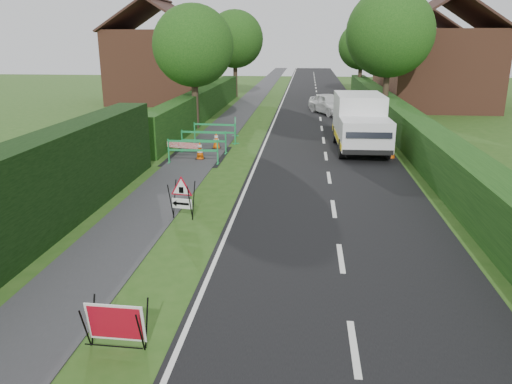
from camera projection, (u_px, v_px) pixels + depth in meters
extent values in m
plane|color=#274E16|center=(226.00, 273.00, 10.75)|extent=(120.00, 120.00, 0.00)
cube|color=black|center=(317.00, 97.00, 43.79)|extent=(6.00, 90.00, 0.02)
cube|color=#2D2D30|center=(255.00, 96.00, 44.32)|extent=(2.00, 90.00, 0.02)
cube|color=black|center=(7.00, 263.00, 11.23)|extent=(1.10, 18.00, 2.50)
cube|color=#14380F|center=(203.00, 117.00, 32.15)|extent=(1.00, 24.00, 1.80)
cube|color=#14380F|center=(402.00, 138.00, 25.34)|extent=(1.20, 50.00, 1.50)
cube|color=brown|center=(161.00, 67.00, 39.43)|extent=(7.00, 7.00, 5.50)
cube|color=#331E19|center=(136.00, 15.00, 38.48)|extent=(4.00, 7.40, 2.58)
cube|color=#331E19|center=(180.00, 15.00, 38.14)|extent=(4.00, 7.40, 2.58)
cube|color=#331E19|center=(157.00, 0.00, 37.99)|extent=(0.25, 7.40, 0.18)
cube|color=brown|center=(440.00, 70.00, 35.51)|extent=(7.00, 7.00, 5.50)
cube|color=#331E19|center=(420.00, 13.00, 34.55)|extent=(4.00, 7.40, 2.58)
cube|color=#331E19|center=(472.00, 12.00, 34.21)|extent=(4.00, 7.40, 2.58)
cube|color=brown|center=(415.00, 61.00, 48.73)|extent=(7.00, 7.00, 5.50)
cube|color=#331E19|center=(400.00, 20.00, 47.77)|extent=(4.00, 7.40, 2.58)
cube|color=#331E19|center=(437.00, 20.00, 47.43)|extent=(4.00, 7.40, 2.58)
cube|color=#331E19|center=(420.00, 8.00, 47.28)|extent=(0.25, 7.40, 0.18)
cylinder|color=#2D2116|center=(195.00, 105.00, 27.92)|extent=(0.36, 0.36, 2.62)
sphere|color=#153E10|center=(193.00, 46.00, 26.99)|extent=(4.40, 4.40, 4.40)
cylinder|color=#2D2116|center=(385.00, 96.00, 30.62)|extent=(0.36, 0.36, 2.97)
sphere|color=#153E10|center=(390.00, 33.00, 29.53)|extent=(5.20, 5.20, 5.20)
cylinder|color=#2D2116|center=(235.00, 81.00, 43.12)|extent=(0.36, 0.36, 2.80)
sphere|color=#153E10|center=(235.00, 39.00, 42.11)|extent=(4.80, 4.80, 4.80)
cylinder|color=#2D2116|center=(360.00, 80.00, 45.91)|extent=(0.36, 0.36, 2.45)
sphere|color=#153E10|center=(362.00, 46.00, 45.03)|extent=(4.20, 4.20, 4.20)
cylinder|color=black|center=(85.00, 329.00, 7.95)|extent=(0.04, 0.28, 0.79)
cylinder|color=black|center=(93.00, 319.00, 8.23)|extent=(0.04, 0.28, 0.79)
cylinder|color=black|center=(140.00, 333.00, 7.84)|extent=(0.04, 0.28, 0.79)
cylinder|color=black|center=(147.00, 323.00, 8.12)|extent=(0.04, 0.28, 0.79)
cylinder|color=black|center=(114.00, 346.00, 7.96)|extent=(0.97, 0.05, 0.02)
cube|color=white|center=(116.00, 322.00, 8.00)|extent=(0.97, 0.14, 0.69)
cube|color=#AC0B1E|center=(115.00, 323.00, 7.98)|extent=(0.88, 0.12, 0.60)
cylinder|color=black|center=(171.00, 202.00, 13.74)|extent=(0.08, 0.33, 1.05)
cylinder|color=black|center=(175.00, 199.00, 13.99)|extent=(0.08, 0.33, 1.05)
cylinder|color=black|center=(190.00, 203.00, 13.60)|extent=(0.08, 0.33, 1.05)
cylinder|color=black|center=(194.00, 200.00, 13.85)|extent=(0.08, 0.33, 1.05)
cube|color=white|center=(182.00, 204.00, 13.80)|extent=(0.58, 0.11, 0.28)
cube|color=black|center=(182.00, 204.00, 13.79)|extent=(0.41, 0.08, 0.07)
cone|color=black|center=(174.00, 203.00, 13.84)|extent=(0.16, 0.19, 0.17)
cube|color=black|center=(181.00, 190.00, 13.67)|extent=(0.13, 0.03, 0.17)
cube|color=silver|center=(358.00, 116.00, 23.08)|extent=(2.16, 3.39, 2.00)
cube|color=silver|center=(365.00, 134.00, 20.78)|extent=(2.13, 2.21, 1.22)
cube|color=black|center=(369.00, 131.00, 19.71)|extent=(1.83, 0.28, 0.56)
cube|color=yellow|center=(336.00, 136.00, 22.46)|extent=(0.15, 5.13, 0.25)
cube|color=yellow|center=(384.00, 137.00, 22.31)|extent=(0.15, 5.13, 0.25)
cube|color=black|center=(368.00, 152.00, 19.96)|extent=(2.03, 0.17, 0.21)
cylinder|color=black|center=(342.00, 149.00, 20.98)|extent=(0.27, 0.84, 0.83)
cylinder|color=black|center=(387.00, 149.00, 20.85)|extent=(0.27, 0.84, 0.83)
cylinder|color=black|center=(336.00, 134.00, 24.17)|extent=(0.27, 0.84, 0.83)
cylinder|color=black|center=(375.00, 135.00, 24.03)|extent=(0.27, 0.84, 0.83)
cube|color=black|center=(391.00, 158.00, 21.08)|extent=(0.38, 0.38, 0.04)
cone|color=#DD5107|center=(392.00, 149.00, 20.97)|extent=(0.32, 0.32, 0.75)
cylinder|color=white|center=(391.00, 150.00, 20.98)|extent=(0.25, 0.25, 0.14)
cylinder|color=white|center=(392.00, 145.00, 20.92)|extent=(0.17, 0.17, 0.10)
cube|color=black|center=(387.00, 150.00, 22.63)|extent=(0.38, 0.38, 0.04)
cone|color=#DD5107|center=(388.00, 141.00, 22.52)|extent=(0.32, 0.32, 0.75)
cylinder|color=white|center=(388.00, 142.00, 22.53)|extent=(0.25, 0.25, 0.14)
cylinder|color=white|center=(388.00, 138.00, 22.47)|extent=(0.17, 0.17, 0.10)
cube|color=black|center=(378.00, 140.00, 24.85)|extent=(0.38, 0.38, 0.04)
cone|color=#DD5107|center=(379.00, 132.00, 24.73)|extent=(0.32, 0.32, 0.75)
cylinder|color=white|center=(379.00, 133.00, 24.74)|extent=(0.25, 0.25, 0.14)
cylinder|color=white|center=(379.00, 129.00, 24.69)|extent=(0.17, 0.17, 0.10)
cube|color=black|center=(200.00, 159.00, 20.92)|extent=(0.38, 0.38, 0.04)
cone|color=#DD5107|center=(200.00, 150.00, 20.81)|extent=(0.32, 0.32, 0.75)
cylinder|color=white|center=(200.00, 151.00, 20.82)|extent=(0.25, 0.25, 0.14)
cylinder|color=white|center=(200.00, 146.00, 20.76)|extent=(0.17, 0.17, 0.10)
cube|color=black|center=(216.00, 148.00, 22.97)|extent=(0.38, 0.38, 0.04)
cone|color=#DD5107|center=(216.00, 140.00, 22.85)|extent=(0.32, 0.32, 0.75)
cylinder|color=white|center=(216.00, 141.00, 22.86)|extent=(0.25, 0.25, 0.14)
cylinder|color=white|center=(216.00, 137.00, 22.81)|extent=(0.17, 0.17, 0.10)
cube|color=#198C44|center=(169.00, 151.00, 20.15)|extent=(0.05, 0.05, 1.00)
cube|color=#198C44|center=(218.00, 152.00, 20.00)|extent=(0.05, 0.05, 1.00)
cube|color=#198C44|center=(193.00, 141.00, 19.95)|extent=(2.00, 0.10, 0.08)
cube|color=#198C44|center=(193.00, 150.00, 20.06)|extent=(2.00, 0.10, 0.08)
cube|color=#198C44|center=(169.00, 163.00, 20.29)|extent=(0.07, 0.35, 0.04)
cube|color=#198C44|center=(218.00, 164.00, 20.14)|extent=(0.07, 0.35, 0.04)
cube|color=#198C44|center=(182.00, 141.00, 22.15)|extent=(0.05, 0.05, 1.00)
cube|color=#198C44|center=(226.00, 143.00, 21.80)|extent=(0.05, 0.05, 1.00)
cube|color=#198C44|center=(203.00, 132.00, 21.85)|extent=(2.00, 0.22, 0.08)
cube|color=#198C44|center=(204.00, 141.00, 21.96)|extent=(2.00, 0.22, 0.08)
cube|color=#198C44|center=(183.00, 152.00, 22.29)|extent=(0.09, 0.35, 0.04)
cube|color=#198C44|center=(226.00, 153.00, 21.94)|extent=(0.09, 0.35, 0.04)
cube|color=#198C44|center=(195.00, 133.00, 24.13)|extent=(0.05, 0.05, 1.00)
cube|color=#198C44|center=(235.00, 134.00, 23.80)|extent=(0.05, 0.05, 1.00)
cube|color=#198C44|center=(215.00, 125.00, 23.84)|extent=(2.00, 0.19, 0.08)
cube|color=#198C44|center=(215.00, 132.00, 23.95)|extent=(2.00, 0.19, 0.08)
cube|color=#198C44|center=(195.00, 142.00, 24.27)|extent=(0.08, 0.35, 0.04)
cube|color=#198C44|center=(235.00, 144.00, 23.94)|extent=(0.08, 0.35, 0.04)
cube|color=#198C44|center=(235.00, 134.00, 23.89)|extent=(0.06, 0.06, 1.00)
cube|color=#198C44|center=(235.00, 127.00, 25.80)|extent=(0.06, 0.06, 1.00)
cube|color=#198C44|center=(235.00, 122.00, 24.72)|extent=(0.34, 1.99, 0.08)
cube|color=#198C44|center=(235.00, 129.00, 24.83)|extent=(0.34, 1.99, 0.08)
cube|color=#198C44|center=(236.00, 143.00, 24.03)|extent=(0.36, 0.11, 0.04)
cube|color=#198C44|center=(235.00, 136.00, 25.94)|extent=(0.36, 0.11, 0.04)
cube|color=red|center=(183.00, 155.00, 21.64)|extent=(1.47, 0.36, 0.25)
imported|color=white|center=(330.00, 104.00, 33.42)|extent=(3.15, 4.35, 1.38)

